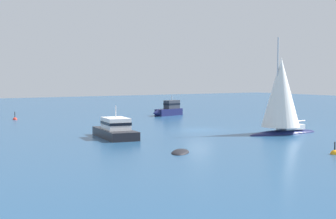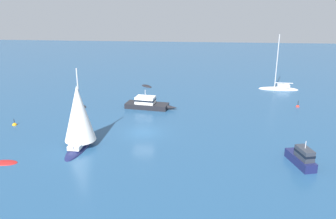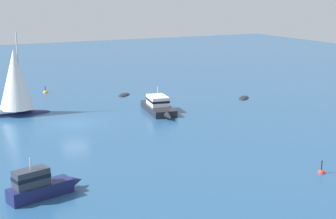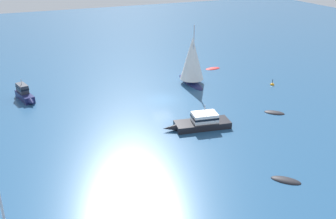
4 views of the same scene
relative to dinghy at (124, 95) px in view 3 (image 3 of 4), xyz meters
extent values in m
plane|color=navy|center=(-9.45, -10.78, 0.00)|extent=(160.00, 160.00, 0.00)
ellipsoid|color=black|center=(0.00, 0.00, 0.00)|extent=(2.50, 2.59, 0.44)
ellipsoid|color=black|center=(12.29, -8.17, 0.00)|extent=(2.62, 2.58, 0.46)
cube|color=#191E4C|center=(-16.48, -27.54, 0.44)|extent=(4.28, 2.27, 0.89)
cone|color=#191E4C|center=(-14.06, -26.90, 0.44)|extent=(1.22, 1.12, 0.89)
cube|color=#2D333D|center=(-17.04, -27.68, 1.44)|extent=(2.34, 1.53, 1.10)
cube|color=black|center=(-17.04, -27.68, 1.49)|extent=(2.39, 1.58, 0.24)
cylinder|color=silver|center=(-17.04, -27.68, 2.36)|extent=(0.08, 0.08, 0.74)
cube|color=black|center=(0.03, -9.93, 0.36)|extent=(3.26, 6.45, 0.71)
cone|color=black|center=(-0.57, -13.68, 0.36)|extent=(0.95, 1.63, 0.71)
cube|color=white|center=(0.07, -9.70, 1.21)|extent=(2.26, 2.99, 1.00)
cube|color=black|center=(0.07, -9.70, 1.26)|extent=(2.31, 3.04, 0.24)
cylinder|color=silver|center=(0.07, -9.70, 2.22)|extent=(0.08, 0.08, 1.02)
ellipsoid|color=#191E4C|center=(-14.10, -4.41, 0.00)|extent=(7.67, 2.15, 0.70)
cube|color=white|center=(-15.01, -4.37, 0.58)|extent=(2.33, 1.38, 0.45)
cylinder|color=silver|center=(-13.34, -4.44, 4.49)|extent=(0.14, 0.14, 8.28)
cylinder|color=silver|center=(-15.05, -4.37, 1.05)|extent=(3.42, 0.25, 0.11)
cone|color=white|center=(-13.74, -4.43, 3.76)|extent=(3.56, 3.56, 6.21)
sphere|color=red|center=(2.40, -32.07, 0.00)|extent=(0.52, 0.52, 0.52)
cylinder|color=black|center=(2.40, -32.07, 0.60)|extent=(0.08, 0.08, 0.69)
sphere|color=orange|center=(-8.37, 6.00, 0.00)|extent=(0.59, 0.59, 0.59)
cylinder|color=black|center=(-8.37, 6.00, 0.56)|extent=(0.08, 0.08, 0.54)
camera|label=1|loc=(18.70, 28.13, 5.22)|focal=53.66mm
camera|label=2|loc=(-49.72, -17.15, 16.50)|focal=38.58mm
camera|label=3|loc=(-22.58, -57.86, 12.68)|focal=54.35mm
camera|label=4|loc=(34.27, -28.77, 19.09)|focal=41.22mm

